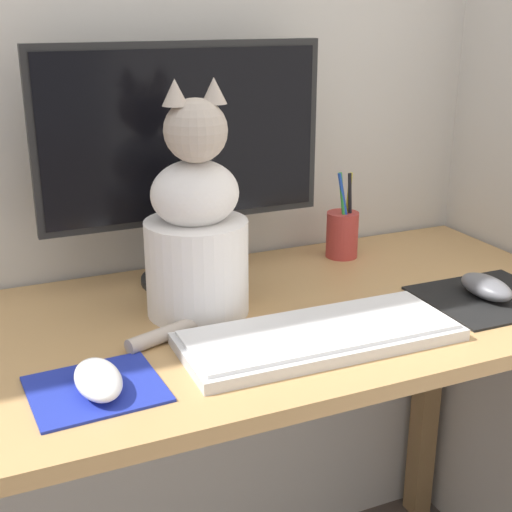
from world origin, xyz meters
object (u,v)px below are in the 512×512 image
(monitor, at_px, (183,150))
(computer_mouse_left, at_px, (98,379))
(pen_cup, at_px, (342,233))
(keyboard, at_px, (320,335))
(cat, at_px, (196,231))
(computer_mouse_right, at_px, (486,287))

(monitor, relative_size, computer_mouse_left, 4.59)
(computer_mouse_left, xyz_separation_m, pen_cup, (0.57, 0.34, 0.03))
(keyboard, height_order, cat, cat)
(computer_mouse_right, xyz_separation_m, pen_cup, (-0.12, 0.30, 0.03))
(keyboard, relative_size, computer_mouse_right, 3.83)
(computer_mouse_left, xyz_separation_m, computer_mouse_right, (0.68, 0.05, 0.00))
(pen_cup, bearing_deg, cat, -157.76)
(computer_mouse_right, bearing_deg, pen_cup, 111.34)
(computer_mouse_right, bearing_deg, cat, 162.74)
(cat, bearing_deg, computer_mouse_right, -16.56)
(cat, distance_m, pen_cup, 0.40)
(keyboard, height_order, computer_mouse_right, computer_mouse_right)
(computer_mouse_left, relative_size, cat, 0.29)
(computer_mouse_left, height_order, pen_cup, pen_cup)
(monitor, distance_m, cat, 0.18)
(computer_mouse_right, bearing_deg, keyboard, -174.69)
(computer_mouse_left, height_order, computer_mouse_right, computer_mouse_right)
(monitor, distance_m, keyboard, 0.41)
(monitor, distance_m, pen_cup, 0.38)
(keyboard, distance_m, pen_cup, 0.40)
(keyboard, bearing_deg, computer_mouse_left, -176.24)
(pen_cup, bearing_deg, computer_mouse_left, -148.86)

